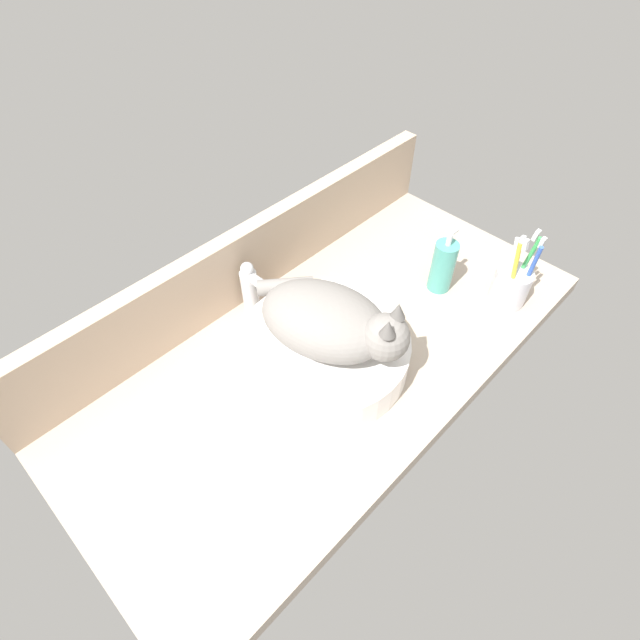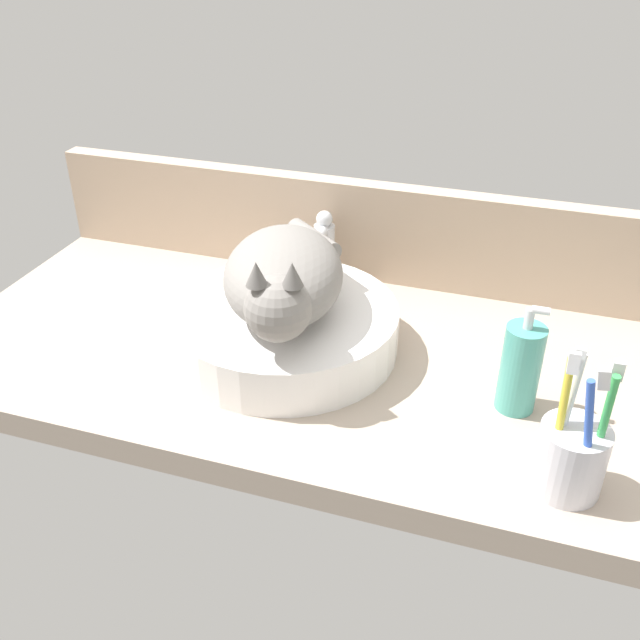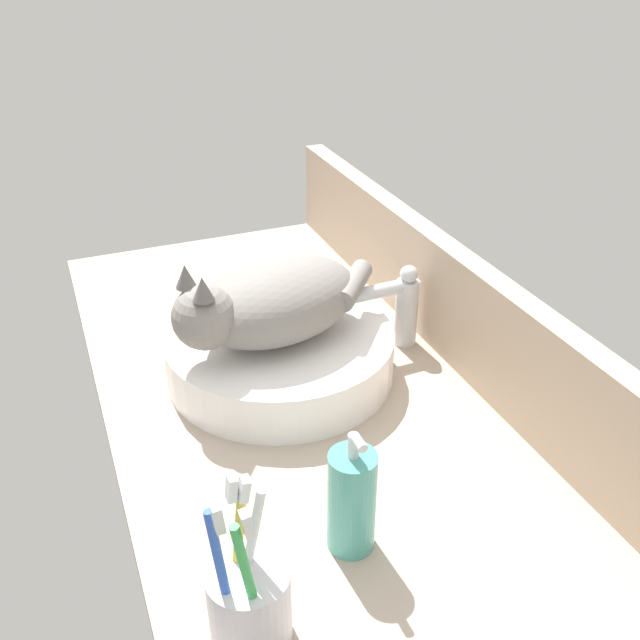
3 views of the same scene
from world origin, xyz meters
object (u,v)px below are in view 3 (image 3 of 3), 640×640
at_px(faucet, 401,304).
at_px(cat, 270,301).
at_px(sink_basin, 280,353).
at_px(soap_dispenser, 352,501).
at_px(toothbrush_cup, 249,601).

bearing_deg(faucet, cat, -87.01).
relative_size(sink_basin, faucet, 2.47).
bearing_deg(cat, sink_basin, 109.50).
bearing_deg(soap_dispenser, toothbrush_cup, -63.12).
bearing_deg(soap_dispenser, sink_basin, 173.60).
xyz_separation_m(sink_basin, cat, (0.00, -0.01, 0.09)).
relative_size(faucet, soap_dispenser, 0.86).
distance_m(sink_basin, cat, 0.09).
relative_size(cat, soap_dispenser, 2.02).
distance_m(sink_basin, soap_dispenser, 0.34).
distance_m(sink_basin, faucet, 0.21).
height_order(sink_basin, toothbrush_cup, toothbrush_cup).
relative_size(soap_dispenser, toothbrush_cup, 0.84).
relative_size(cat, toothbrush_cup, 1.70).
xyz_separation_m(soap_dispenser, toothbrush_cup, (0.07, -0.14, -0.01)).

